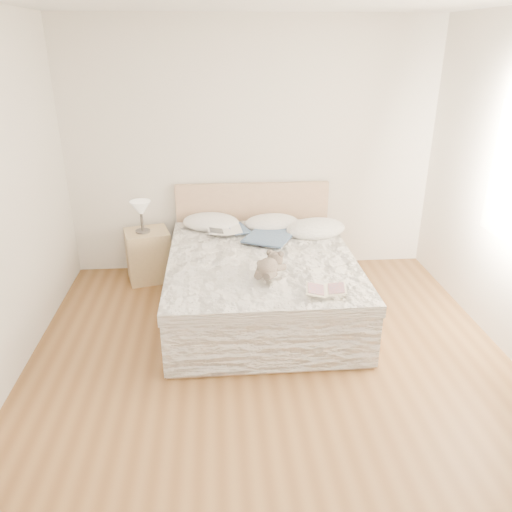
# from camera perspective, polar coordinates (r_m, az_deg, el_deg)

# --- Properties ---
(floor) EXTENTS (4.00, 4.50, 0.00)m
(floor) POSITION_cam_1_polar(r_m,az_deg,el_deg) (3.99, 2.06, -14.24)
(floor) COLOR brown
(floor) RESTS_ON ground
(wall_back) EXTENTS (4.00, 0.02, 2.70)m
(wall_back) POSITION_cam_1_polar(r_m,az_deg,el_deg) (5.51, -0.46, 12.00)
(wall_back) COLOR white
(wall_back) RESTS_ON ground
(wall_front) EXTENTS (4.00, 0.02, 2.70)m
(wall_front) POSITION_cam_1_polar(r_m,az_deg,el_deg) (1.46, 14.17, -25.67)
(wall_front) COLOR white
(wall_front) RESTS_ON ground
(bed) EXTENTS (1.72, 2.14, 1.00)m
(bed) POSITION_cam_1_polar(r_m,az_deg,el_deg) (4.84, 0.50, -2.72)
(bed) COLOR tan
(bed) RESTS_ON floor
(nightstand) EXTENTS (0.54, 0.50, 0.56)m
(nightstand) POSITION_cam_1_polar(r_m,az_deg,el_deg) (5.58, -12.18, 0.09)
(nightstand) COLOR tan
(nightstand) RESTS_ON floor
(table_lamp) EXTENTS (0.27, 0.27, 0.34)m
(table_lamp) POSITION_cam_1_polar(r_m,az_deg,el_deg) (5.39, -13.02, 5.14)
(table_lamp) COLOR #47423D
(table_lamp) RESTS_ON nightstand
(pillow_left) EXTENTS (0.70, 0.56, 0.18)m
(pillow_left) POSITION_cam_1_polar(r_m,az_deg,el_deg) (5.41, -5.17, 3.88)
(pillow_left) COLOR white
(pillow_left) RESTS_ON bed
(pillow_middle) EXTENTS (0.62, 0.46, 0.18)m
(pillow_middle) POSITION_cam_1_polar(r_m,az_deg,el_deg) (5.37, 1.85, 3.80)
(pillow_middle) COLOR white
(pillow_middle) RESTS_ON bed
(pillow_right) EXTENTS (0.74, 0.61, 0.19)m
(pillow_right) POSITION_cam_1_polar(r_m,az_deg,el_deg) (5.23, 6.83, 3.12)
(pillow_right) COLOR white
(pillow_right) RESTS_ON bed
(blouse) EXTENTS (0.91, 0.93, 0.03)m
(blouse) POSITION_cam_1_polar(r_m,az_deg,el_deg) (5.08, 1.77, 2.50)
(blouse) COLOR #344C6E
(blouse) RESTS_ON bed
(photo_book) EXTENTS (0.38, 0.28, 0.03)m
(photo_book) POSITION_cam_1_polar(r_m,az_deg,el_deg) (5.17, -3.60, 2.88)
(photo_book) COLOR white
(photo_book) RESTS_ON bed
(childrens_book) EXTENTS (0.36, 0.28, 0.02)m
(childrens_book) POSITION_cam_1_polar(r_m,az_deg,el_deg) (3.98, 8.01, -3.91)
(childrens_book) COLOR white
(childrens_book) RESTS_ON bed
(teddy_bear) EXTENTS (0.34, 0.39, 0.17)m
(teddy_bear) POSITION_cam_1_polar(r_m,az_deg,el_deg) (4.16, 1.29, -2.07)
(teddy_bear) COLOR #64584C
(teddy_bear) RESTS_ON bed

